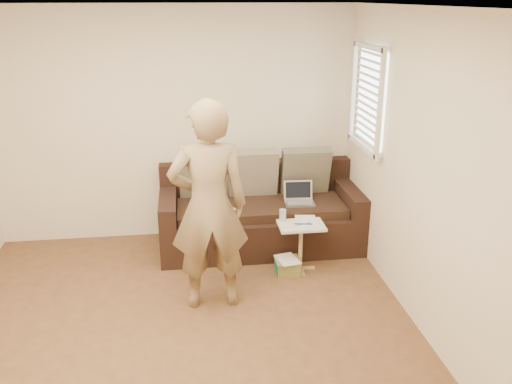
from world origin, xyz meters
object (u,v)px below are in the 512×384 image
striped_box (287,266)px  laptop_silver (300,204)px  laptop_white (216,210)px  sofa (260,210)px  side_table (301,247)px  drinking_glass (283,215)px  person (209,206)px

striped_box → laptop_silver: bearing=67.6°
laptop_silver → laptop_white: laptop_white is taller
sofa → side_table: size_ratio=4.35×
laptop_silver → striped_box: size_ratio=1.27×
laptop_silver → side_table: 0.60m
laptop_silver → drinking_glass: (-0.27, -0.41, 0.05)m
sofa → laptop_silver: 0.44m
sofa → striped_box: 0.80m
side_table → striped_box: side_table is taller
side_table → striped_box: (-0.15, -0.06, -0.17)m
laptop_white → striped_box: laptop_white is taller
side_table → laptop_silver: bearing=79.6°
side_table → sofa: bearing=117.3°
laptop_white → striped_box: (0.68, -0.54, -0.44)m
person → striped_box: person is taller
sofa → person: 1.41m
drinking_glass → person: bearing=-140.3°
person → drinking_glass: bearing=-142.8°
side_table → striped_box: size_ratio=2.03×
sofa → laptop_silver: (0.42, -0.10, 0.10)m
laptop_white → person: size_ratio=0.18×
laptop_white → side_table: 0.99m
drinking_glass → striped_box: (0.02, -0.18, -0.49)m
person → laptop_white: bearing=-99.3°
sofa → person: size_ratio=1.16×
drinking_glass → striped_box: drinking_glass is taller
laptop_silver → laptop_white: 0.92m
sofa → striped_box: size_ratio=8.83×
laptop_white → striped_box: 0.97m
laptop_white → side_table: laptop_white is taller
drinking_glass → laptop_silver: bearing=57.0°
sofa → laptop_silver: bearing=-13.9°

